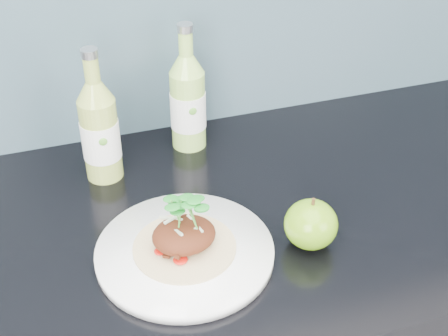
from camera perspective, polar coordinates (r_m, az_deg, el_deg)
The scene contains 5 objects.
dinner_plate at distance 0.92m, azimuth -3.60°, elevation -7.68°, with size 0.32×0.32×0.02m.
pork_taco at distance 0.89m, azimuth -3.69°, elevation -5.97°, with size 0.15×0.15×0.10m.
green_apple at distance 0.92m, azimuth 7.95°, elevation -5.12°, with size 0.11×0.11×0.08m.
cider_bottle_left at distance 1.05m, azimuth -11.29°, elevation 3.36°, with size 0.08×0.08×0.23m.
cider_bottle_right at distance 1.11m, azimuth -3.32°, elevation 6.07°, with size 0.07×0.07×0.23m.
Camera 1 is at (-0.21, 0.96, 1.53)m, focal length 50.00 mm.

